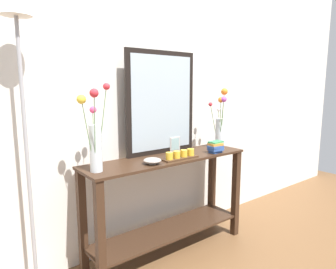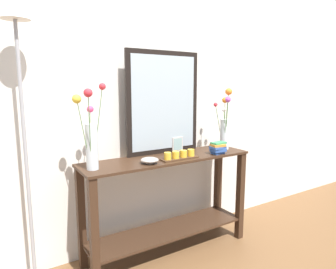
{
  "view_description": "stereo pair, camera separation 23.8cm",
  "coord_description": "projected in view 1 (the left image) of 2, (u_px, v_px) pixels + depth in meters",
  "views": [
    {
      "loc": [
        -1.44,
        -1.86,
        1.39
      ],
      "look_at": [
        0.0,
        0.0,
        1.01
      ],
      "focal_mm": 31.79,
      "sensor_mm": 36.0,
      "label": 1
    },
    {
      "loc": [
        -1.25,
        -2.0,
        1.39
      ],
      "look_at": [
        0.0,
        0.0,
        1.01
      ],
      "focal_mm": 31.79,
      "sensor_mm": 36.0,
      "label": 2
    }
  ],
  "objects": [
    {
      "name": "ground_plane",
      "position": [
        168.0,
        252.0,
        2.55
      ],
      "size": [
        7.0,
        6.0,
        0.02
      ],
      "primitive_type": "cube",
      "color": "brown"
    },
    {
      "name": "wall_back",
      "position": [
        146.0,
        91.0,
        2.57
      ],
      "size": [
        6.4,
        0.08,
        2.7
      ],
      "primitive_type": "cube",
      "color": "silver",
      "rests_on": "ground"
    },
    {
      "name": "console_table",
      "position": [
        168.0,
        196.0,
        2.47
      ],
      "size": [
        1.44,
        0.38,
        0.82
      ],
      "color": "#382316",
      "rests_on": "ground"
    },
    {
      "name": "mirror_leaning",
      "position": [
        162.0,
        103.0,
        2.5
      ],
      "size": [
        0.69,
        0.03,
        0.86
      ],
      "color": "black",
      "rests_on": "console_table"
    },
    {
      "name": "tall_vase_left",
      "position": [
        95.0,
        138.0,
        1.97
      ],
      "size": [
        0.23,
        0.21,
        0.59
      ],
      "color": "silver",
      "rests_on": "console_table"
    },
    {
      "name": "vase_right",
      "position": [
        220.0,
        125.0,
        2.74
      ],
      "size": [
        0.14,
        0.22,
        0.55
      ],
      "color": "silver",
      "rests_on": "console_table"
    },
    {
      "name": "candle_tray",
      "position": [
        180.0,
        155.0,
        2.36
      ],
      "size": [
        0.32,
        0.09,
        0.07
      ],
      "color": "#472D1C",
      "rests_on": "console_table"
    },
    {
      "name": "picture_frame_small",
      "position": [
        175.0,
        144.0,
        2.63
      ],
      "size": [
        0.11,
        0.01,
        0.13
      ],
      "color": "#B7B2AD",
      "rests_on": "console_table"
    },
    {
      "name": "decorative_bowl",
      "position": [
        152.0,
        160.0,
        2.2
      ],
      "size": [
        0.14,
        0.14,
        0.05
      ],
      "color": "#9E9389",
      "rests_on": "console_table"
    },
    {
      "name": "book_stack",
      "position": [
        216.0,
        147.0,
        2.57
      ],
      "size": [
        0.15,
        0.1,
        0.1
      ],
      "color": "#2D519E",
      "rests_on": "console_table"
    },
    {
      "name": "floor_lamp",
      "position": [
        23.0,
        106.0,
        1.79
      ],
      "size": [
        0.24,
        0.24,
        1.89
      ],
      "color": "#9E9EA3",
      "rests_on": "ground"
    }
  ]
}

